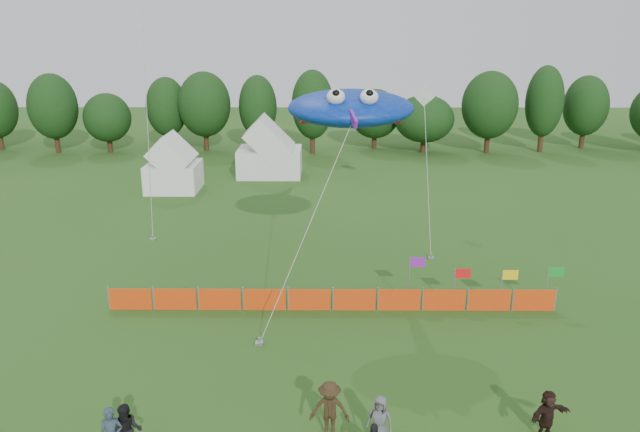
{
  "coord_description": "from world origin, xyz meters",
  "views": [
    {
      "loc": [
        0.16,
        -16.83,
        12.23
      ],
      "look_at": [
        0.0,
        6.0,
        5.2
      ],
      "focal_mm": 35.0,
      "sensor_mm": 36.0,
      "label": 1
    }
  ],
  "objects_px": {
    "spectator_c": "(330,410)",
    "stingray_kite": "(351,107)",
    "tent_left": "(173,168)",
    "barrier_fence": "(332,300)",
    "tent_right": "(270,153)",
    "spectator_f": "(547,415)",
    "spectator_b": "(127,432)",
    "spectator_e": "(380,421)"
  },
  "relations": [
    {
      "from": "barrier_fence",
      "to": "spectator_b",
      "type": "distance_m",
      "value": 11.69
    },
    {
      "from": "stingray_kite",
      "to": "spectator_e",
      "type": "bearing_deg",
      "value": -87.26
    },
    {
      "from": "barrier_fence",
      "to": "stingray_kite",
      "type": "xyz_separation_m",
      "value": [
        0.82,
        1.65,
        8.31
      ]
    },
    {
      "from": "spectator_b",
      "to": "spectator_e",
      "type": "bearing_deg",
      "value": -6.16
    },
    {
      "from": "tent_left",
      "to": "barrier_fence",
      "type": "distance_m",
      "value": 24.21
    },
    {
      "from": "tent_left",
      "to": "spectator_c",
      "type": "relative_size",
      "value": 2.06
    },
    {
      "from": "tent_right",
      "to": "spectator_c",
      "type": "bearing_deg",
      "value": -82.26
    },
    {
      "from": "stingray_kite",
      "to": "spectator_c",
      "type": "bearing_deg",
      "value": -95.32
    },
    {
      "from": "spectator_f",
      "to": "stingray_kite",
      "type": "xyz_separation_m",
      "value": [
        -5.69,
        10.58,
        8.01
      ]
    },
    {
      "from": "spectator_c",
      "to": "stingray_kite",
      "type": "distance_m",
      "value": 13.25
    },
    {
      "from": "spectator_c",
      "to": "spectator_e",
      "type": "height_order",
      "value": "spectator_c"
    },
    {
      "from": "spectator_b",
      "to": "spectator_f",
      "type": "height_order",
      "value": "spectator_b"
    },
    {
      "from": "tent_left",
      "to": "spectator_b",
      "type": "bearing_deg",
      "value": -79.38
    },
    {
      "from": "barrier_fence",
      "to": "spectator_c",
      "type": "xyz_separation_m",
      "value": [
        -0.17,
        -8.97,
        0.45
      ]
    },
    {
      "from": "spectator_b",
      "to": "tent_left",
      "type": "bearing_deg",
      "value": 89.15
    },
    {
      "from": "tent_right",
      "to": "spectator_f",
      "type": "relative_size",
      "value": 3.34
    },
    {
      "from": "spectator_c",
      "to": "spectator_f",
      "type": "distance_m",
      "value": 6.68
    },
    {
      "from": "tent_left",
      "to": "barrier_fence",
      "type": "bearing_deg",
      "value": -60.57
    },
    {
      "from": "spectator_b",
      "to": "spectator_c",
      "type": "bearing_deg",
      "value": -1.65
    },
    {
      "from": "spectator_e",
      "to": "spectator_f",
      "type": "distance_m",
      "value": 5.18
    },
    {
      "from": "spectator_b",
      "to": "stingray_kite",
      "type": "distance_m",
      "value": 15.68
    },
    {
      "from": "spectator_e",
      "to": "stingray_kite",
      "type": "height_order",
      "value": "stingray_kite"
    },
    {
      "from": "barrier_fence",
      "to": "spectator_c",
      "type": "relative_size",
      "value": 10.43
    },
    {
      "from": "tent_left",
      "to": "spectator_e",
      "type": "distance_m",
      "value": 33.13
    },
    {
      "from": "tent_left",
      "to": "spectator_e",
      "type": "bearing_deg",
      "value": -66.46
    },
    {
      "from": "tent_left",
      "to": "spectator_f",
      "type": "height_order",
      "value": "tent_left"
    },
    {
      "from": "spectator_b",
      "to": "tent_right",
      "type": "bearing_deg",
      "value": 76.72
    },
    {
      "from": "spectator_c",
      "to": "spectator_f",
      "type": "height_order",
      "value": "spectator_c"
    },
    {
      "from": "tent_right",
      "to": "spectator_b",
      "type": "height_order",
      "value": "tent_right"
    },
    {
      "from": "barrier_fence",
      "to": "spectator_e",
      "type": "relative_size",
      "value": 12.09
    },
    {
      "from": "spectator_b",
      "to": "spectator_f",
      "type": "xyz_separation_m",
      "value": [
        12.57,
        1.06,
        -0.09
      ]
    },
    {
      "from": "tent_right",
      "to": "spectator_e",
      "type": "bearing_deg",
      "value": -79.94
    },
    {
      "from": "barrier_fence",
      "to": "spectator_b",
      "type": "height_order",
      "value": "spectator_b"
    },
    {
      "from": "tent_right",
      "to": "barrier_fence",
      "type": "distance_m",
      "value": 26.54
    },
    {
      "from": "tent_right",
      "to": "spectator_e",
      "type": "height_order",
      "value": "tent_right"
    },
    {
      "from": "spectator_c",
      "to": "stingray_kite",
      "type": "bearing_deg",
      "value": 89.25
    },
    {
      "from": "stingray_kite",
      "to": "spectator_b",
      "type": "bearing_deg",
      "value": -120.58
    },
    {
      "from": "tent_left",
      "to": "spectator_c",
      "type": "distance_m",
      "value": 32.24
    },
    {
      "from": "spectator_e",
      "to": "stingray_kite",
      "type": "distance_m",
      "value": 13.57
    },
    {
      "from": "spectator_c",
      "to": "barrier_fence",
      "type": "bearing_deg",
      "value": 93.5
    },
    {
      "from": "barrier_fence",
      "to": "spectator_e",
      "type": "height_order",
      "value": "spectator_e"
    },
    {
      "from": "tent_left",
      "to": "spectator_b",
      "type": "height_order",
      "value": "tent_left"
    }
  ]
}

